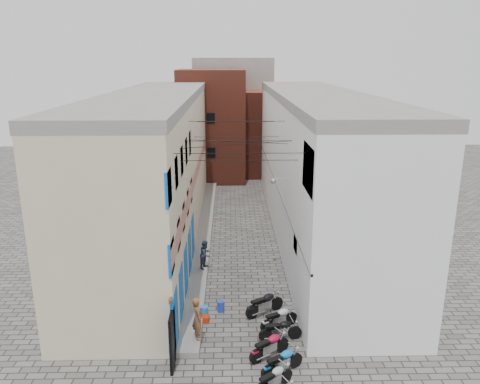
{
  "coord_description": "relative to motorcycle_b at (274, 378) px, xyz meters",
  "views": [
    {
      "loc": [
        -0.4,
        -15.3,
        10.94
      ],
      "look_at": [
        0.23,
        12.42,
        3.0
      ],
      "focal_mm": 35.0,
      "sensor_mm": 36.0,
      "label": 1
    }
  ],
  "objects": [
    {
      "name": "motorcycle_c",
      "position": [
        0.39,
        0.89,
        0.03
      ],
      "size": [
        1.84,
        1.43,
        1.05
      ],
      "primitive_type": null,
      "rotation": [
        0.0,
        0.0,
        -1.02
      ],
      "color": "blue",
      "rests_on": "ground"
    },
    {
      "name": "motorcycle_g",
      "position": [
        0.05,
        4.95,
        0.08
      ],
      "size": [
        2.0,
        1.57,
        1.14
      ],
      "primitive_type": null,
      "rotation": [
        0.0,
        0.0,
        -1.01
      ],
      "color": "black",
      "rests_on": "ground"
    },
    {
      "name": "motorcycle_d",
      "position": [
        0.01,
        1.83,
        0.04
      ],
      "size": [
        1.85,
        1.51,
        1.07
      ],
      "primitive_type": null,
      "rotation": [
        0.0,
        0.0,
        -0.98
      ],
      "color": "#A00B2D",
      "rests_on": "ground"
    },
    {
      "name": "water_jug_far",
      "position": [
        -1.9,
        5.21,
        -0.24
      ],
      "size": [
        0.35,
        0.35,
        0.5
      ],
      "primitive_type": "cylinder",
      "rotation": [
        0.0,
        0.0,
        -0.1
      ],
      "color": "#243AB6",
      "rests_on": "ground"
    },
    {
      "name": "person_a",
      "position": [
        -2.76,
        2.8,
        0.65
      ],
      "size": [
        0.6,
        0.74,
        1.78
      ],
      "primitive_type": "imported",
      "rotation": [
        0.0,
        0.0,
        1.87
      ],
      "color": "brown",
      "rests_on": "plinth"
    },
    {
      "name": "building_left",
      "position": [
        -6.04,
        14.74,
        4.01
      ],
      "size": [
        5.1,
        27.0,
        9.0
      ],
      "color": "beige",
      "rests_on": "ground"
    },
    {
      "name": "building_far_brick_left",
      "position": [
        -3.06,
        29.8,
        4.51
      ],
      "size": [
        6.0,
        6.0,
        10.0
      ],
      "primitive_type": "cube",
      "color": "maroon",
      "rests_on": "ground"
    },
    {
      "name": "motorcycle_e",
      "position": [
        0.53,
        2.92,
        0.02
      ],
      "size": [
        1.84,
        0.83,
        1.03
      ],
      "primitive_type": null,
      "rotation": [
        0.0,
        0.0,
        -1.42
      ],
      "color": "black",
      "rests_on": "ground"
    },
    {
      "name": "far_shopfront",
      "position": [
        -1.06,
        27.0,
        0.71
      ],
      "size": [
        2.0,
        0.3,
        2.4
      ],
      "primitive_type": "cube",
      "color": "black",
      "rests_on": "ground"
    },
    {
      "name": "motorcycle_f",
      "position": [
        0.58,
        3.8,
        0.03
      ],
      "size": [
        1.86,
        1.33,
        1.04
      ],
      "primitive_type": null,
      "rotation": [
        0.0,
        0.0,
        -1.09
      ],
      "color": "silver",
      "rests_on": "ground"
    },
    {
      "name": "plinth",
      "position": [
        -3.11,
        14.8,
        -0.37
      ],
      "size": [
        0.9,
        26.0,
        0.25
      ],
      "primitive_type": "cube",
      "color": "gray",
      "rests_on": "ground"
    },
    {
      "name": "overhead_wires",
      "position": [
        -1.06,
        9.44,
        6.63
      ],
      "size": [
        5.8,
        13.02,
        1.32
      ],
      "color": "black",
      "rests_on": "ground"
    },
    {
      "name": "person_b",
      "position": [
        -2.76,
        9.29,
        0.52
      ],
      "size": [
        0.84,
        0.92,
        1.52
      ],
      "primitive_type": "imported",
      "rotation": [
        0.0,
        0.0,
        1.11
      ],
      "color": "#2C3443",
      "rests_on": "plinth"
    },
    {
      "name": "building_right",
      "position": [
        3.94,
        14.79,
        4.01
      ],
      "size": [
        5.94,
        26.0,
        9.0
      ],
      "color": "white",
      "rests_on": "ground"
    },
    {
      "name": "motorcycle_b",
      "position": [
        0.0,
        0.0,
        0.0
      ],
      "size": [
        1.68,
        1.45,
        0.98
      ],
      "primitive_type": null,
      "rotation": [
        0.0,
        0.0,
        -0.92
      ],
      "color": "#9E9EA2",
      "rests_on": "ground"
    },
    {
      "name": "building_far_concrete",
      "position": [
        -1.06,
        35.8,
        5.01
      ],
      "size": [
        8.0,
        5.0,
        11.0
      ],
      "primitive_type": "cube",
      "color": "gray",
      "rests_on": "ground"
    },
    {
      "name": "building_far_brick_right",
      "position": [
        1.94,
        31.8,
        3.51
      ],
      "size": [
        5.0,
        6.0,
        8.0
      ],
      "primitive_type": "cube",
      "color": "maroon",
      "rests_on": "ground"
    },
    {
      "name": "red_crate",
      "position": [
        -2.61,
        4.37,
        -0.35
      ],
      "size": [
        0.48,
        0.38,
        0.28
      ],
      "primitive_type": "cube",
      "rotation": [
        0.0,
        0.0,
        -0.12
      ],
      "color": "red",
      "rests_on": "ground"
    },
    {
      "name": "ground",
      "position": [
        -1.06,
        1.8,
        -0.49
      ],
      "size": [
        90.0,
        90.0,
        0.0
      ],
      "primitive_type": "plane",
      "color": "#514F4C",
      "rests_on": "ground"
    },
    {
      "name": "water_jug_near",
      "position": [
        -2.61,
        4.68,
        -0.22
      ],
      "size": [
        0.44,
        0.44,
        0.55
      ],
      "primitive_type": "cylinder",
      "rotation": [
        0.0,
        0.0,
        0.3
      ],
      "color": "blue",
      "rests_on": "ground"
    }
  ]
}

